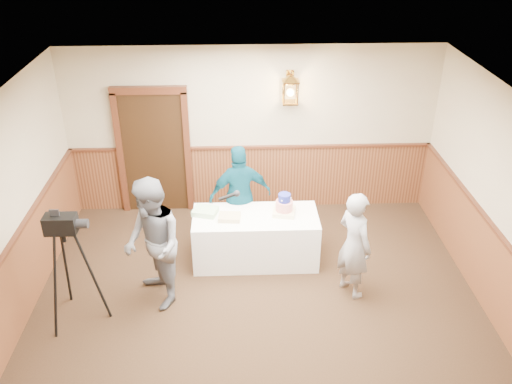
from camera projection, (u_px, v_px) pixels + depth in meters
ground at (261, 353)px, 6.45m from camera, size 7.00×7.00×0.00m
room_shell at (255, 224)px, 6.11m from camera, size 6.02×7.02×2.81m
display_table at (255, 238)px, 7.93m from camera, size 1.80×0.80×0.75m
tiered_cake at (284, 206)px, 7.74m from camera, size 0.36×0.36×0.32m
sheet_cake_yellow at (229, 217)px, 7.65m from camera, size 0.32×0.26×0.06m
sheet_cake_green at (205, 211)px, 7.78m from camera, size 0.40×0.35×0.08m
interviewer at (153, 245)px, 6.85m from camera, size 1.61×1.08×1.80m
baker at (354, 245)px, 7.08m from camera, size 0.60×0.67×1.53m
assistant_p at (240, 196)px, 8.15m from camera, size 1.01×0.58×1.61m
tv_camera_rig at (71, 274)px, 6.66m from camera, size 0.60×0.56×1.53m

